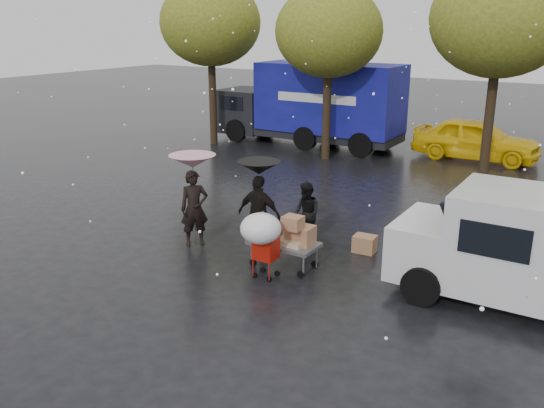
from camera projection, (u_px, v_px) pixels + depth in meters
The scene contains 14 objects.
ground at pixel (263, 263), 12.84m from camera, with size 90.00×90.00×0.00m, color black.
person_pink at pixel (194, 208), 13.65m from camera, with size 0.67×0.44×1.83m, color black.
person_middle at pixel (306, 214), 13.76m from camera, with size 0.74×0.57×1.52m, color black.
person_black at pixel (259, 215), 13.20m from camera, with size 1.08×0.45×1.84m, color black.
umbrella_pink at pixel (192, 161), 13.30m from camera, with size 1.09×1.09×2.21m.
umbrella_black at pixel (259, 168), 12.87m from camera, with size 0.99×0.99×2.17m.
vendor_cart at pixel (287, 237), 12.38m from camera, with size 1.52×0.80×1.27m.
shopping_cart at pixel (262, 232), 11.69m from camera, with size 0.84×0.84×1.46m.
white_van at pixel (539, 251), 10.49m from camera, with size 4.91×2.18×2.20m.
blue_truck at pixel (312, 104), 24.64m from camera, with size 8.30×2.60×3.50m.
box_ground_near at pixel (419, 267), 12.13m from camera, with size 0.44×0.36×0.40m, color brown.
box_ground_far at pixel (365, 244), 13.41m from camera, with size 0.51×0.39×0.39m, color brown.
yellow_taxi at pixel (476, 139), 22.19m from camera, with size 1.91×4.74×1.61m, color yellow.
tree_row at pixel (409, 25), 19.65m from camera, with size 21.60×4.40×7.12m.
Camera 1 is at (6.42, -9.95, 5.15)m, focal length 38.00 mm.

